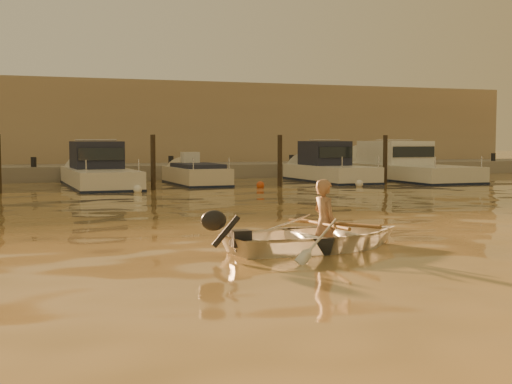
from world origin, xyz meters
name	(u,v)px	position (x,y,z in m)	size (l,w,h in m)	color
ground_plane	(327,238)	(0.00, 0.00, 0.00)	(160.00, 160.00, 0.00)	olive
dinghy	(319,236)	(-0.69, -1.11, 0.22)	(2.33, 3.26, 0.68)	white
person	(325,223)	(-0.59, -1.10, 0.43)	(0.54, 0.35, 1.47)	#9F714F
outboard_motor	(239,238)	(-2.18, -1.31, 0.28)	(0.90, 0.40, 0.70)	black
oar_port	(332,223)	(-0.44, -1.08, 0.42)	(0.06, 0.06, 2.10)	brown
oar_starboard	(322,224)	(-0.64, -1.11, 0.42)	(0.06, 0.06, 2.10)	brown
moored_boat_2	(99,171)	(-1.83, 16.00, 0.62)	(2.25, 7.54, 1.75)	silver
moored_boat_3	(196,179)	(2.04, 16.00, 0.22)	(1.76, 5.20, 0.95)	beige
moored_boat_4	(330,167)	(8.08, 16.00, 0.62)	(2.05, 6.40, 1.75)	silver
moored_boat_5	(404,166)	(11.81, 16.00, 0.62)	(2.78, 9.13, 1.75)	beige
piling_2	(153,165)	(-0.20, 13.80, 0.90)	(0.18, 0.18, 2.20)	#2D2319
piling_3	(280,163)	(4.80, 13.80, 0.90)	(0.18, 0.18, 2.20)	#2D2319
piling_4	(385,162)	(9.50, 13.80, 0.90)	(0.18, 0.18, 2.20)	#2D2319
fender_c	(138,190)	(-1.02, 12.59, 0.10)	(0.30, 0.30, 0.30)	white
fender_d	(260,185)	(3.78, 13.27, 0.10)	(0.30, 0.30, 0.30)	#C44517
fender_e	(359,184)	(7.75, 12.80, 0.10)	(0.30, 0.30, 0.30)	silver
quay	(122,175)	(0.00, 21.50, 0.15)	(52.00, 4.00, 1.00)	gray
waterfront_building	(103,129)	(0.00, 27.00, 2.40)	(46.00, 7.00, 4.80)	#9E8466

